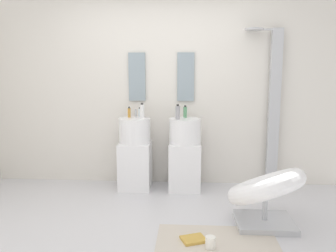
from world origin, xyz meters
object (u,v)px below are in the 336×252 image
object	(u,v)px
soap_bottle_white	(142,111)
pedestal_sink_right	(185,154)
soap_bottle_green	(185,112)
coffee_mug	(210,242)
pedestal_sink_left	(135,154)
soap_bottle_amber	(129,113)
soap_bottle_clear	(140,113)
lounge_chair	(266,191)
magazine_ochre	(194,239)
shower_column	(273,105)
soap_bottle_grey	(178,112)

from	to	relation	value
soap_bottle_white	pedestal_sink_right	bearing A→B (deg)	-2.46
soap_bottle_green	coffee_mug	bearing A→B (deg)	-81.56
pedestal_sink_left	soap_bottle_amber	distance (m)	0.54
soap_bottle_clear	soap_bottle_green	world-z (taller)	soap_bottle_green
pedestal_sink_left	soap_bottle_amber	size ratio (longest dim) A/B	7.47
soap_bottle_amber	lounge_chair	bearing A→B (deg)	-35.74
pedestal_sink_right	soap_bottle_white	bearing A→B (deg)	177.54
soap_bottle_green	soap_bottle_white	size ratio (longest dim) A/B	0.82
lounge_chair	magazine_ochre	xyz separation A→B (m)	(-0.71, -0.39, -0.33)
shower_column	soap_bottle_clear	distance (m)	1.72
lounge_chair	magazine_ochre	size ratio (longest dim) A/B	5.22
lounge_chair	soap_bottle_clear	xyz separation A→B (m)	(-1.39, 1.12, 0.63)
soap_bottle_green	soap_bottle_white	world-z (taller)	soap_bottle_white
soap_bottle_green	soap_bottle_clear	bearing A→B (deg)	-178.70
pedestal_sink_right	lounge_chair	xyz separation A→B (m)	(0.81, -1.02, -0.11)
soap_bottle_clear	soap_bottle_white	size ratio (longest dim) A/B	0.69
soap_bottle_white	soap_bottle_grey	bearing A→B (deg)	-10.69
pedestal_sink_left	soap_bottle_green	xyz separation A→B (m)	(0.64, 0.10, 0.53)
pedestal_sink_right	pedestal_sink_left	bearing A→B (deg)	180.00
pedestal_sink_right	soap_bottle_clear	size ratio (longest dim) A/B	7.76
lounge_chair	soap_bottle_green	xyz separation A→B (m)	(-0.81, 1.13, 0.65)
pedestal_sink_right	shower_column	world-z (taller)	shower_column
shower_column	soap_bottle_white	distance (m)	1.69
soap_bottle_clear	soap_bottle_white	bearing A→B (deg)	-63.80
lounge_chair	coffee_mug	distance (m)	0.81
coffee_mug	soap_bottle_white	size ratio (longest dim) A/B	0.53
pedestal_sink_left	coffee_mug	distance (m)	1.82
pedestal_sink_left	soap_bottle_white	world-z (taller)	soap_bottle_white
lounge_chair	soap_bottle_clear	distance (m)	1.89
pedestal_sink_left	soap_bottle_clear	world-z (taller)	soap_bottle_clear
shower_column	soap_bottle_grey	bearing A→B (deg)	-167.19
soap_bottle_clear	soap_bottle_green	bearing A→B (deg)	1.30
pedestal_sink_right	soap_bottle_grey	bearing A→B (deg)	-146.10
pedestal_sink_left	soap_bottle_clear	bearing A→B (deg)	56.34
pedestal_sink_left	soap_bottle_grey	xyz separation A→B (m)	(0.55, -0.06, 0.55)
shower_column	lounge_chair	distance (m)	1.48
magazine_ochre	soap_bottle_grey	distance (m)	1.68
shower_column	magazine_ochre	size ratio (longest dim) A/B	9.73
soap_bottle_clear	soap_bottle_grey	bearing A→B (deg)	-17.46
pedestal_sink_right	soap_bottle_white	size ratio (longest dim) A/B	5.34
pedestal_sink_right	soap_bottle_clear	bearing A→B (deg)	171.07
pedestal_sink_left	pedestal_sink_right	distance (m)	0.64
pedestal_sink_right	soap_bottle_grey	xyz separation A→B (m)	(-0.09, -0.06, 0.55)
lounge_chair	soap_bottle_grey	world-z (taller)	soap_bottle_grey
pedestal_sink_right	coffee_mug	bearing A→B (deg)	-81.10
shower_column	soap_bottle_white	bearing A→B (deg)	-173.48
soap_bottle_grey	soap_bottle_white	size ratio (longest dim) A/B	0.96
shower_column	lounge_chair	world-z (taller)	shower_column
pedestal_sink_right	shower_column	size ratio (longest dim) A/B	0.50
lounge_chair	soap_bottle_amber	world-z (taller)	soap_bottle_amber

